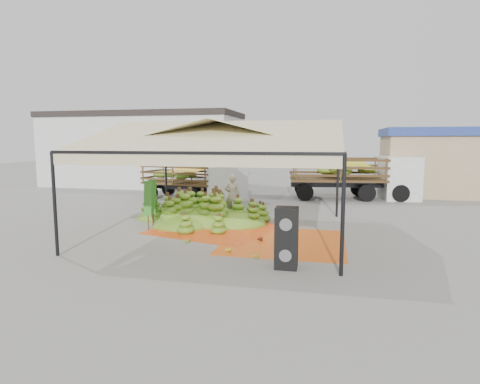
% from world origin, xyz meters
% --- Properties ---
extents(ground, '(90.00, 90.00, 0.00)m').
position_xyz_m(ground, '(0.00, 0.00, 0.00)').
color(ground, slate).
rests_on(ground, ground).
extents(canopy_tent, '(8.10, 8.10, 4.00)m').
position_xyz_m(canopy_tent, '(0.00, 0.00, 3.30)').
color(canopy_tent, black).
rests_on(canopy_tent, ground).
extents(building_white, '(14.30, 6.30, 5.40)m').
position_xyz_m(building_white, '(-10.00, 14.00, 2.71)').
color(building_white, silver).
rests_on(building_white, ground).
extents(building_tan, '(6.30, 5.30, 4.10)m').
position_xyz_m(building_tan, '(10.00, 13.00, 2.07)').
color(building_tan, tan).
rests_on(building_tan, ground).
extents(tarp_left, '(5.06, 4.92, 0.01)m').
position_xyz_m(tarp_left, '(-0.52, 0.41, 0.01)').
color(tarp_left, orange).
rests_on(tarp_left, ground).
extents(tarp_right, '(3.93, 4.12, 0.01)m').
position_xyz_m(tarp_right, '(2.25, -0.96, 0.01)').
color(tarp_right, '#E05A15').
rests_on(tarp_right, ground).
extents(banana_heap, '(7.09, 6.35, 1.28)m').
position_xyz_m(banana_heap, '(-1.50, 1.74, 0.64)').
color(banana_heap, '#337418').
rests_on(banana_heap, ground).
extents(hand_yellow_a, '(0.46, 0.40, 0.18)m').
position_xyz_m(hand_yellow_a, '(1.61, -2.99, 0.09)').
color(hand_yellow_a, '#B48C24').
rests_on(hand_yellow_a, ground).
extents(hand_yellow_b, '(0.49, 0.48, 0.17)m').
position_xyz_m(hand_yellow_b, '(0.71, -2.62, 0.09)').
color(hand_yellow_b, gold).
rests_on(hand_yellow_b, ground).
extents(hand_red_a, '(0.50, 0.42, 0.22)m').
position_xyz_m(hand_red_a, '(2.40, -3.14, 0.11)').
color(hand_red_a, '#571913').
rests_on(hand_red_a, ground).
extents(hand_red_b, '(0.55, 0.51, 0.20)m').
position_xyz_m(hand_red_b, '(1.38, -1.04, 0.10)').
color(hand_red_b, '#571E13').
rests_on(hand_red_b, ground).
extents(hand_green, '(0.45, 0.38, 0.18)m').
position_xyz_m(hand_green, '(-0.90, -1.76, 0.09)').
color(hand_green, '#4D7618').
rests_on(hand_green, ground).
extents(hanging_bunches, '(1.74, 0.24, 0.20)m').
position_xyz_m(hanging_bunches, '(1.67, -0.19, 2.62)').
color(hanging_bunches, '#48801A').
rests_on(hanging_bunches, ground).
extents(speaker_stack, '(0.59, 0.52, 1.61)m').
position_xyz_m(speaker_stack, '(2.61, -3.70, 0.81)').
color(speaker_stack, black).
rests_on(speaker_stack, ground).
extents(banana_leaves, '(0.96, 1.36, 3.70)m').
position_xyz_m(banana_leaves, '(-3.07, -0.27, 0.00)').
color(banana_leaves, '#247B20').
rests_on(banana_leaves, ground).
extents(vendor, '(0.75, 0.57, 1.88)m').
position_xyz_m(vendor, '(-0.48, 3.00, 0.94)').
color(vendor, gray).
rests_on(vendor, ground).
extents(truck_left, '(6.17, 3.11, 2.02)m').
position_xyz_m(truck_left, '(-3.64, 7.61, 1.25)').
color(truck_left, '#53381B').
rests_on(truck_left, ground).
extents(truck_right, '(7.34, 3.35, 2.43)m').
position_xyz_m(truck_right, '(5.24, 10.01, 1.50)').
color(truck_right, '#4B3119').
rests_on(truck_right, ground).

